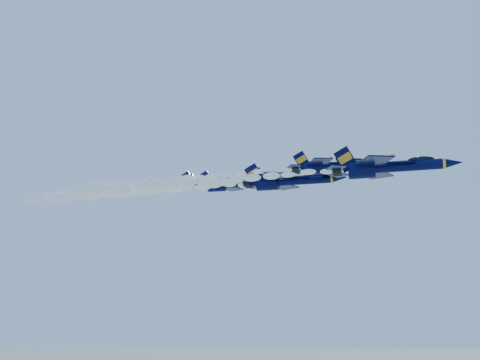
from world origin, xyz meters
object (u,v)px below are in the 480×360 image
(jet_second, at_px, (331,166))
(jet_lead, at_px, (387,167))
(jet_fourth, at_px, (232,184))
(jet_third, at_px, (288,181))
(jet_fifth, at_px, (208,182))

(jet_second, bearing_deg, jet_lead, -49.93)
(jet_second, relative_size, jet_fourth, 0.92)
(jet_second, bearing_deg, jet_fourth, 151.11)
(jet_third, relative_size, jet_fifth, 1.30)
(jet_second, height_order, jet_third, jet_third)
(jet_fourth, distance_m, jet_fifth, 11.95)
(jet_lead, height_order, jet_fourth, jet_fourth)
(jet_second, xyz_separation_m, jet_third, (-8.95, 6.81, -0.57))
(jet_third, relative_size, jet_fourth, 1.17)
(jet_lead, relative_size, jet_fifth, 1.17)
(jet_fifth, bearing_deg, jet_fourth, -44.06)
(jet_lead, distance_m, jet_fifth, 50.13)
(jet_fourth, xyz_separation_m, jet_fifth, (-8.38, 8.11, 2.63))
(jet_second, xyz_separation_m, jet_fifth, (-30.19, 20.14, 3.29))
(jet_fifth, bearing_deg, jet_third, -32.11)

